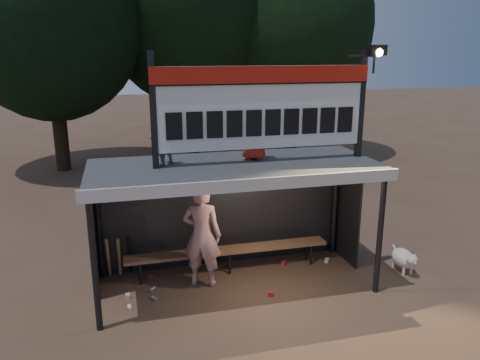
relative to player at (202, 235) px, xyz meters
The scene contains 12 objects.
ground 1.15m from the player, 14.71° to the right, with size 80.00×80.00×0.00m, color #4E3627.
player is the anchor object (origin of this frame).
child_a 1.94m from the player, behind, with size 0.46×0.36×0.95m, color slate.
child_b 2.14m from the player, ahead, with size 0.54×0.35×1.11m, color #AE2B1A.
dugout_shelter 1.04m from the player, ahead, with size 5.10×2.08×2.32m.
scoreboard_assembly 2.61m from the player, ahead, with size 4.10×0.27×1.99m.
bench 0.89m from the player, 34.64° to the left, with size 4.00×0.35×0.48m.
tree_left 11.37m from the player, 109.17° to the left, with size 6.46×6.46×9.27m.
tree_right 12.49m from the player, 61.68° to the left, with size 6.08×6.08×8.72m.
dog 4.01m from the player, ahead, with size 0.36×0.81×0.49m.
bats 1.73m from the player, 155.95° to the left, with size 0.48×0.32×0.84m.
litter 0.95m from the player, 73.92° to the right, with size 4.12×1.33×0.08m.
Camera 1 is at (-1.86, -7.68, 4.22)m, focal length 35.00 mm.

